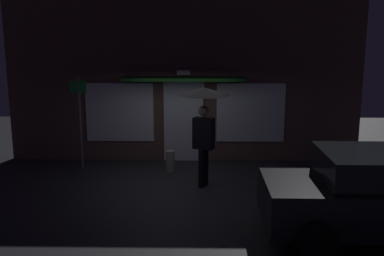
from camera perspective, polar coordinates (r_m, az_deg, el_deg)
The scene contains 5 objects.
ground_plane at distance 10.34m, azimuth -1.46°, elevation -7.45°, with size 18.00×18.00×0.00m, color #26262B.
building_facade at distance 12.17m, azimuth -1.03°, elevation 5.95°, with size 9.59×1.00×4.39m.
person_with_umbrella at distance 9.92m, azimuth 1.51°, elevation 2.29°, with size 1.15×1.15×2.28m.
street_sign_post at distance 11.70m, azimuth -14.18°, elevation 1.31°, with size 0.40×0.07×2.39m.
sidewalk_bollard at distance 11.32m, azimuth -2.77°, elevation -4.30°, with size 0.22×0.22×0.55m, color #9E998E.
Camera 1 is at (0.44, -9.76, 3.37)m, focal length 41.61 mm.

